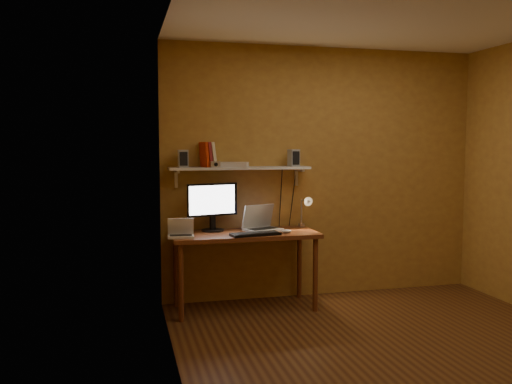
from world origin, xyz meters
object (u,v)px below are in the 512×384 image
object	(u,v)px
desk	(244,241)
keyboard	(255,234)
netbook	(181,232)
shelf_camera	(215,164)
wall_shelf	(240,168)
laptop	(261,223)
desk_lamp	(305,208)
speaker_right	(294,158)
router	(233,165)
monitor	(213,204)
mouse	(286,231)
speaker_left	(183,159)

from	to	relation	value
desk	keyboard	world-z (taller)	keyboard
netbook	shelf_camera	world-z (taller)	shelf_camera
wall_shelf	laptop	xyz separation A→B (m)	(0.19, -0.09, -0.54)
desk	wall_shelf	size ratio (longest dim) A/B	1.00
wall_shelf	netbook	distance (m)	0.89
keyboard	desk_lamp	distance (m)	0.70
speaker_right	router	bearing A→B (deg)	168.06
laptop	keyboard	size ratio (longest dim) A/B	0.87
desk	desk_lamp	bearing A→B (deg)	10.81
desk	speaker_right	distance (m)	0.99
router	laptop	bearing A→B (deg)	-17.90
keyboard	monitor	bearing A→B (deg)	125.68
laptop	router	xyz separation A→B (m)	(-0.26, 0.08, 0.58)
keyboard	router	xyz separation A→B (m)	(-0.13, 0.37, 0.64)
monitor	mouse	bearing A→B (deg)	-37.87
shelf_camera	router	bearing A→B (deg)	17.47
speaker_left	router	xyz separation A→B (m)	(0.49, -0.00, -0.06)
mouse	router	bearing A→B (deg)	159.21
mouse	speaker_left	xyz separation A→B (m)	(-0.94, 0.32, 0.69)
shelf_camera	mouse	bearing A→B (deg)	-22.08
wall_shelf	monitor	bearing A→B (deg)	-172.64
speaker_left	monitor	bearing A→B (deg)	-6.47
speaker_right	speaker_left	bearing A→B (deg)	168.01
laptop	desk_lamp	distance (m)	0.49
desk	speaker_right	bearing A→B (deg)	18.38
monitor	speaker_right	world-z (taller)	speaker_right
wall_shelf	shelf_camera	size ratio (longest dim) A/B	13.82
desk	wall_shelf	distance (m)	0.72
desk	wall_shelf	bearing A→B (deg)	90.00
desk	mouse	size ratio (longest dim) A/B	14.73
mouse	speaker_right	xyz separation A→B (m)	(0.17, 0.32, 0.69)
desk	speaker_right	world-z (taller)	speaker_right
desk	router	distance (m)	0.76
desk	desk_lamp	xyz separation A→B (m)	(0.66, 0.13, 0.29)
netbook	speaker_right	size ratio (longest dim) A/B	1.45
mouse	desk	bearing A→B (deg)	175.36
keyboard	shelf_camera	xyz separation A→B (m)	(-0.32, 0.31, 0.64)
monitor	laptop	world-z (taller)	monitor
monitor	router	world-z (taller)	router
wall_shelf	speaker_right	distance (m)	0.56
desk	laptop	size ratio (longest dim) A/B	3.45
netbook	router	size ratio (longest dim) A/B	0.87
keyboard	speaker_right	world-z (taller)	speaker_right
netbook	desk_lamp	size ratio (longest dim) A/B	0.67
desk	laptop	distance (m)	0.26
speaker_left	desk_lamp	bearing A→B (deg)	-2.98
wall_shelf	netbook	world-z (taller)	wall_shelf
speaker_left	router	bearing A→B (deg)	-0.37
speaker_left	mouse	bearing A→B (deg)	-18.86
monitor	desk_lamp	world-z (taller)	monitor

